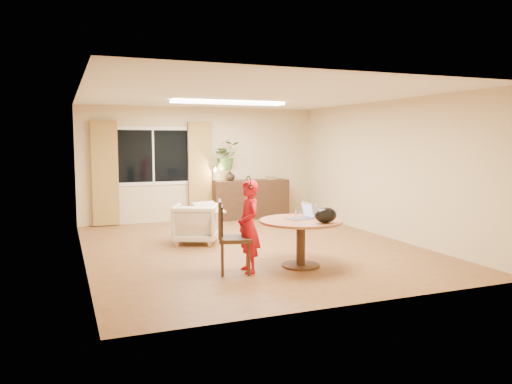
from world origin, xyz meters
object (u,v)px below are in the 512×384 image
dining_chair (235,237)px  armchair (196,223)px  dining_table (301,230)px  child (249,226)px  sideboard (250,199)px

dining_chair → armchair: (0.01, 2.20, -0.16)m
dining_table → dining_chair: bearing=179.0°
dining_table → armchair: bearing=114.5°
dining_table → dining_chair: (-1.01, 0.02, -0.03)m
child → sideboard: 4.82m
dining_chair → child: (0.19, -0.02, 0.14)m
dining_table → child: bearing=-179.7°
dining_chair → child: bearing=10.0°
child → armchair: (-0.19, 2.22, -0.30)m
dining_chair → sideboard: bearing=83.4°
dining_table → armchair: 2.44m
dining_table → child: (-0.82, -0.00, 0.10)m
dining_table → dining_chair: size_ratio=1.19×
dining_table → sideboard: sideboard is taller
armchair → sideboard: sideboard is taller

